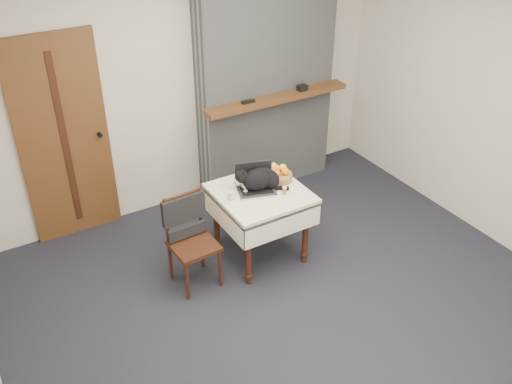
{
  "coord_description": "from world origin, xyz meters",
  "views": [
    {
      "loc": [
        -2.08,
        -2.97,
        3.37
      ],
      "look_at": [
        0.07,
        0.65,
        0.75
      ],
      "focal_mm": 40.0,
      "sensor_mm": 36.0,
      "label": 1
    }
  ],
  "objects_px": {
    "door": "(64,141)",
    "pill_bottle": "(284,190)",
    "side_table": "(260,202)",
    "cat": "(260,179)",
    "laptop": "(255,183)",
    "fruit_basket": "(279,175)",
    "cream_jar": "(232,196)",
    "chair": "(188,228)"
  },
  "relations": [
    {
      "from": "door",
      "to": "cat",
      "type": "relative_size",
      "value": 4.43
    },
    {
      "from": "door",
      "to": "pill_bottle",
      "type": "bearing_deg",
      "value": -43.19
    },
    {
      "from": "chair",
      "to": "door",
      "type": "bearing_deg",
      "value": 115.16
    },
    {
      "from": "laptop",
      "to": "pill_bottle",
      "type": "height_order",
      "value": "laptop"
    },
    {
      "from": "fruit_basket",
      "to": "laptop",
      "type": "bearing_deg",
      "value": -174.45
    },
    {
      "from": "cat",
      "to": "door",
      "type": "bearing_deg",
      "value": 152.83
    },
    {
      "from": "laptop",
      "to": "chair",
      "type": "bearing_deg",
      "value": -160.22
    },
    {
      "from": "side_table",
      "to": "pill_bottle",
      "type": "xyz_separation_m",
      "value": [
        0.16,
        -0.14,
        0.15
      ]
    },
    {
      "from": "chair",
      "to": "fruit_basket",
      "type": "bearing_deg",
      "value": 0.49
    },
    {
      "from": "fruit_basket",
      "to": "cream_jar",
      "type": "bearing_deg",
      "value": -172.33
    },
    {
      "from": "side_table",
      "to": "laptop",
      "type": "bearing_deg",
      "value": 106.5
    },
    {
      "from": "laptop",
      "to": "fruit_basket",
      "type": "height_order",
      "value": "laptop"
    },
    {
      "from": "fruit_basket",
      "to": "pill_bottle",
      "type": "bearing_deg",
      "value": -111.38
    },
    {
      "from": "side_table",
      "to": "cat",
      "type": "bearing_deg",
      "value": 61.48
    },
    {
      "from": "door",
      "to": "pill_bottle",
      "type": "relative_size",
      "value": 27.32
    },
    {
      "from": "door",
      "to": "pill_bottle",
      "type": "height_order",
      "value": "door"
    },
    {
      "from": "laptop",
      "to": "cream_jar",
      "type": "relative_size",
      "value": 5.19
    },
    {
      "from": "side_table",
      "to": "pill_bottle",
      "type": "bearing_deg",
      "value": -41.77
    },
    {
      "from": "laptop",
      "to": "cream_jar",
      "type": "distance_m",
      "value": 0.27
    },
    {
      "from": "pill_bottle",
      "to": "fruit_basket",
      "type": "distance_m",
      "value": 0.25
    },
    {
      "from": "door",
      "to": "chair",
      "type": "relative_size",
      "value": 2.37
    },
    {
      "from": "door",
      "to": "chair",
      "type": "xyz_separation_m",
      "value": [
        0.65,
        -1.23,
        -0.46
      ]
    },
    {
      "from": "laptop",
      "to": "chair",
      "type": "xyz_separation_m",
      "value": [
        -0.68,
        -0.02,
        -0.22
      ]
    },
    {
      "from": "door",
      "to": "pill_bottle",
      "type": "xyz_separation_m",
      "value": [
        1.51,
        -1.41,
        -0.26
      ]
    },
    {
      "from": "door",
      "to": "side_table",
      "type": "relative_size",
      "value": 2.56
    },
    {
      "from": "door",
      "to": "cream_jar",
      "type": "relative_size",
      "value": 25.72
    },
    {
      "from": "chair",
      "to": "cream_jar",
      "type": "bearing_deg",
      "value": -5.43
    },
    {
      "from": "side_table",
      "to": "cat",
      "type": "distance_m",
      "value": 0.22
    },
    {
      "from": "fruit_basket",
      "to": "chair",
      "type": "xyz_separation_m",
      "value": [
        -0.95,
        -0.05,
        -0.22
      ]
    },
    {
      "from": "cat",
      "to": "chair",
      "type": "height_order",
      "value": "cat"
    },
    {
      "from": "pill_bottle",
      "to": "fruit_basket",
      "type": "bearing_deg",
      "value": 68.62
    },
    {
      "from": "laptop",
      "to": "cat",
      "type": "relative_size",
      "value": 0.89
    },
    {
      "from": "cream_jar",
      "to": "fruit_basket",
      "type": "relative_size",
      "value": 0.32
    },
    {
      "from": "door",
      "to": "fruit_basket",
      "type": "relative_size",
      "value": 8.36
    },
    {
      "from": "cream_jar",
      "to": "chair",
      "type": "xyz_separation_m",
      "value": [
        -0.42,
        0.02,
        -0.2
      ]
    },
    {
      "from": "door",
      "to": "side_table",
      "type": "height_order",
      "value": "door"
    },
    {
      "from": "cream_jar",
      "to": "chair",
      "type": "height_order",
      "value": "chair"
    },
    {
      "from": "cat",
      "to": "fruit_basket",
      "type": "distance_m",
      "value": 0.24
    },
    {
      "from": "door",
      "to": "side_table",
      "type": "xyz_separation_m",
      "value": [
        1.35,
        -1.27,
        -0.41
      ]
    },
    {
      "from": "pill_bottle",
      "to": "cream_jar",
      "type": "bearing_deg",
      "value": 160.19
    },
    {
      "from": "cream_jar",
      "to": "fruit_basket",
      "type": "xyz_separation_m",
      "value": [
        0.53,
        0.07,
        0.02
      ]
    },
    {
      "from": "side_table",
      "to": "laptop",
      "type": "height_order",
      "value": "laptop"
    }
  ]
}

